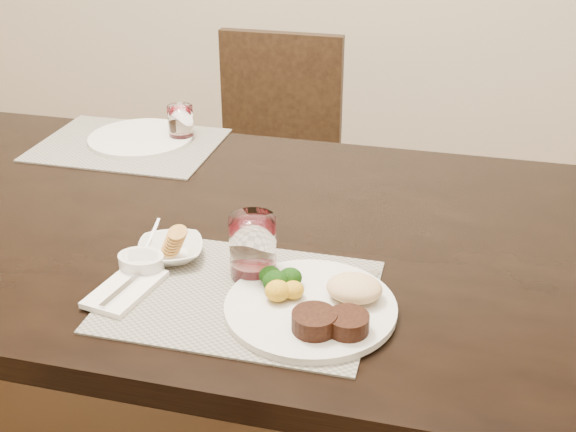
% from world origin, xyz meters
% --- Properties ---
extents(dining_table, '(2.00, 1.00, 0.75)m').
position_xyz_m(dining_table, '(0.00, 0.00, 0.67)').
color(dining_table, black).
rests_on(dining_table, ground).
extents(chair_far, '(0.42, 0.42, 0.90)m').
position_xyz_m(chair_far, '(0.00, 0.93, 0.50)').
color(chair_far, black).
rests_on(chair_far, ground).
extents(placemat_near, '(0.46, 0.34, 0.00)m').
position_xyz_m(placemat_near, '(0.26, -0.25, 0.75)').
color(placemat_near, gray).
rests_on(placemat_near, dining_table).
extents(placemat_far, '(0.46, 0.34, 0.00)m').
position_xyz_m(placemat_far, '(-0.23, 0.35, 0.75)').
color(placemat_far, gray).
rests_on(placemat_far, dining_table).
extents(dinner_plate, '(0.29, 0.29, 0.05)m').
position_xyz_m(dinner_plate, '(0.41, -0.27, 0.77)').
color(dinner_plate, silver).
rests_on(dinner_plate, placemat_near).
extents(napkin_fork, '(0.11, 0.16, 0.02)m').
position_xyz_m(napkin_fork, '(0.06, -0.29, 0.76)').
color(napkin_fork, white).
rests_on(napkin_fork, placemat_near).
extents(steak_knife, '(0.05, 0.21, 0.01)m').
position_xyz_m(steak_knife, '(0.46, -0.25, 0.76)').
color(steak_knife, silver).
rests_on(steak_knife, placemat_near).
extents(cracker_bowl, '(0.16, 0.16, 0.05)m').
position_xyz_m(cracker_bowl, '(0.10, -0.16, 0.77)').
color(cracker_bowl, silver).
rests_on(cracker_bowl, placemat_near).
extents(sauce_ramekin, '(0.09, 0.13, 0.07)m').
position_xyz_m(sauce_ramekin, '(0.06, -0.22, 0.77)').
color(sauce_ramekin, silver).
rests_on(sauce_ramekin, placemat_near).
extents(wine_glass_near, '(0.08, 0.08, 0.12)m').
position_xyz_m(wine_glass_near, '(0.27, -0.18, 0.81)').
color(wine_glass_near, white).
rests_on(wine_glass_near, placemat_near).
extents(far_plate, '(0.27, 0.27, 0.01)m').
position_xyz_m(far_plate, '(-0.21, 0.38, 0.76)').
color(far_plate, silver).
rests_on(far_plate, placemat_far).
extents(wine_glass_far, '(0.07, 0.07, 0.09)m').
position_xyz_m(wine_glass_far, '(-0.11, 0.42, 0.79)').
color(wine_glass_far, white).
rests_on(wine_glass_far, placemat_far).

